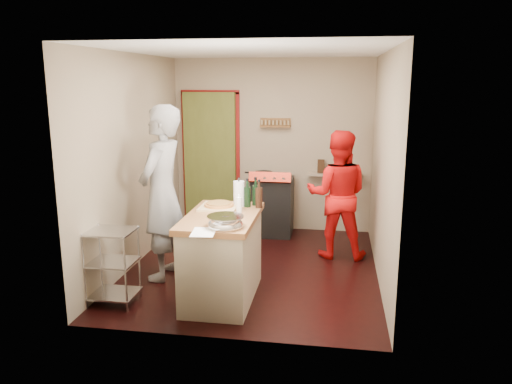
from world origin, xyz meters
TOP-DOWN VIEW (x-y plane):
  - floor at (0.00, 0.00)m, footprint 3.50×3.50m
  - back_wall at (-0.64, 1.78)m, footprint 3.00×0.44m
  - left_wall at (-1.50, 0.00)m, footprint 0.04×3.50m
  - right_wall at (1.50, 0.00)m, footprint 0.04×3.50m
  - ceiling at (0.00, 0.00)m, footprint 3.00×3.50m
  - stove at (0.05, 1.42)m, footprint 0.60×0.63m
  - wire_shelving at (-1.28, -1.20)m, footprint 0.48×0.40m
  - island at (-0.18, -0.90)m, footprint 0.73×1.39m
  - person_stripe at (-0.99, -0.42)m, footprint 0.57×0.79m
  - person_red at (1.00, 0.61)m, footprint 0.83×0.65m

SIDE VIEW (x-z plane):
  - floor at x=0.00m, z-range 0.00..0.00m
  - wire_shelving at x=-1.28m, z-range 0.04..0.84m
  - stove at x=0.05m, z-range -0.05..0.95m
  - island at x=-0.18m, z-range -0.13..1.10m
  - person_red at x=1.00m, z-range 0.00..1.66m
  - person_stripe at x=-0.99m, z-range 0.00..2.02m
  - back_wall at x=-0.64m, z-range -0.17..2.43m
  - left_wall at x=-1.50m, z-range 0.00..2.60m
  - right_wall at x=1.50m, z-range 0.00..2.60m
  - ceiling at x=0.00m, z-range 2.60..2.62m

